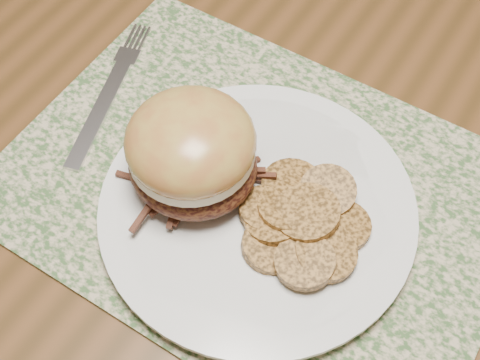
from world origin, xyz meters
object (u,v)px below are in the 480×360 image
(dinner_plate, at_px, (257,210))
(dining_table, at_px, (170,128))
(fork, at_px, (110,91))
(pork_sandwich, at_px, (191,151))

(dinner_plate, bearing_deg, dining_table, 152.43)
(dining_table, xyz_separation_m, fork, (-0.03, -0.04, 0.09))
(dining_table, distance_m, dinner_plate, 0.21)
(dinner_plate, xyz_separation_m, pork_sandwich, (-0.06, -0.01, 0.05))
(pork_sandwich, height_order, fork, pork_sandwich)
(pork_sandwich, xyz_separation_m, fork, (-0.14, 0.05, -0.06))
(fork, bearing_deg, pork_sandwich, -36.64)
(dinner_plate, bearing_deg, pork_sandwich, -174.11)
(dining_table, relative_size, dinner_plate, 5.77)
(dinner_plate, xyz_separation_m, fork, (-0.20, 0.04, -0.01))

